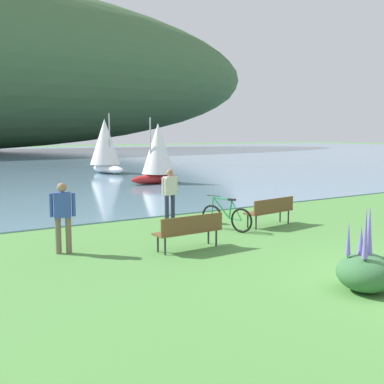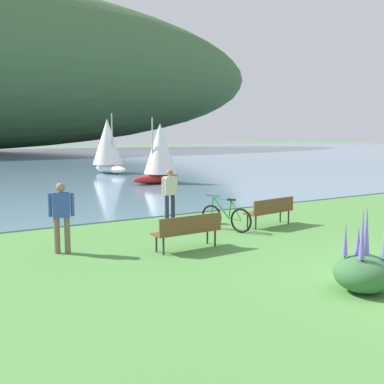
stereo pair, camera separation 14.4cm
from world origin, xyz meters
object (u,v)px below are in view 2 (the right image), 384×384
Objects in this scene: park_bench_near_camera at (188,229)px; person_at_shoreline at (170,192)px; sailboat_mid_bay at (160,153)px; person_on_the_grass at (61,213)px; sailboat_far_off at (108,145)px; park_bench_further_along at (271,210)px; bicycle_leaning_near_bench at (226,217)px.

person_at_shoreline is (1.45, 3.53, 0.46)m from park_bench_near_camera.
sailboat_mid_bay reaches higher than park_bench_near_camera.
park_bench_near_camera is 1.06× the size of person_on_the_grass.
person_on_the_grass is at bearing 154.46° from park_bench_near_camera.
person_on_the_grass is at bearing -126.65° from sailboat_mid_bay.
sailboat_far_off reaches higher than person_at_shoreline.
park_bench_near_camera is at bearing -112.42° from person_at_shoreline.
park_bench_near_camera is at bearing -161.97° from park_bench_further_along.
person_at_shoreline reaches higher than park_bench_further_along.
sailboat_mid_bay is (9.32, 12.52, 0.79)m from person_on_the_grass.
person_on_the_grass is 15.63m from sailboat_mid_bay.
sailboat_far_off is (6.67, 21.70, 1.46)m from park_bench_near_camera.
park_bench_near_camera is 0.50× the size of sailboat_mid_bay.
person_at_shoreline is (-2.27, 2.31, 0.46)m from park_bench_further_along.
park_bench_near_camera is 1.06× the size of person_at_shoreline.
sailboat_far_off reaches higher than person_on_the_grass.
park_bench_further_along is at bearing -0.87° from person_on_the_grass.
sailboat_far_off reaches higher than sailboat_mid_bay.
bicycle_leaning_near_bench reaches higher than park_bench_near_camera.
park_bench_near_camera is at bearing -146.97° from bicycle_leaning_near_bench.
bicycle_leaning_near_bench is at bearing 1.11° from person_on_the_grass.
park_bench_near_camera is 0.44× the size of sailboat_far_off.
sailboat_far_off reaches higher than bicycle_leaning_near_bench.
sailboat_far_off is (9.42, 20.38, 1.01)m from person_on_the_grass.
bicycle_leaning_near_bench is at bearing -102.53° from sailboat_far_off.
sailboat_mid_bay is at bearing 53.35° from person_on_the_grass.
park_bench_further_along is 1.10× the size of bicycle_leaning_near_bench.
bicycle_leaning_near_bench is 20.85m from sailboat_far_off.
sailboat_far_off is (5.22, 18.17, 1.01)m from person_at_shoreline.
person_at_shoreline is at bearing 134.53° from park_bench_further_along.
sailboat_mid_bay reaches higher than person_at_shoreline.
park_bench_further_along is 0.50× the size of sailboat_mid_bay.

